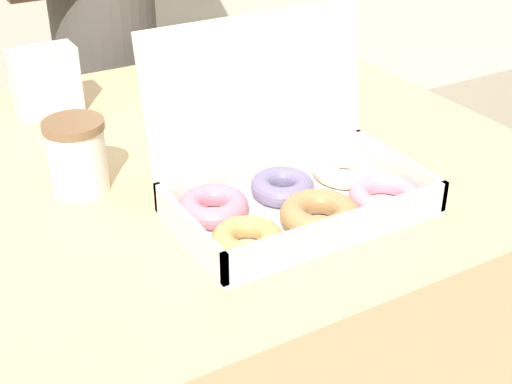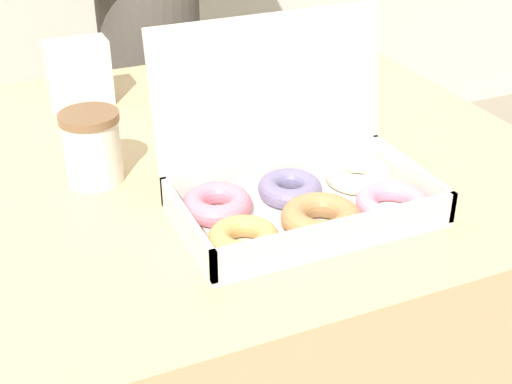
{
  "view_description": "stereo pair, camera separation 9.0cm",
  "coord_description": "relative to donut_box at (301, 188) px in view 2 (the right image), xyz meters",
  "views": [
    {
      "loc": [
        -0.39,
        -0.93,
        1.22
      ],
      "look_at": [
        0.0,
        -0.25,
        0.77
      ],
      "focal_mm": 50.0,
      "sensor_mm": 36.0,
      "label": 1
    },
    {
      "loc": [
        -0.31,
        -0.97,
        1.22
      ],
      "look_at": [
        0.0,
        -0.25,
        0.77
      ],
      "focal_mm": 50.0,
      "sensor_mm": 36.0,
      "label": 2
    }
  ],
  "objects": [
    {
      "name": "table",
      "position": [
        -0.08,
        0.22,
        -0.39
      ],
      "size": [
        1.11,
        0.9,
        0.71
      ],
      "color": "tan",
      "rests_on": "ground_plane"
    },
    {
      "name": "coffee_cup",
      "position": [
        -0.24,
        0.21,
        0.02
      ],
      "size": [
        0.09,
        0.09,
        0.11
      ],
      "color": "silver",
      "rests_on": "table"
    },
    {
      "name": "napkin_holder",
      "position": [
        -0.2,
        0.51,
        0.02
      ],
      "size": [
        0.11,
        0.06,
        0.12
      ],
      "color": "silver",
      "rests_on": "table"
    },
    {
      "name": "donut_box",
      "position": [
        0.0,
        0.0,
        0.0
      ],
      "size": [
        0.34,
        0.25,
        0.25
      ],
      "color": "silver",
      "rests_on": "table"
    }
  ]
}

